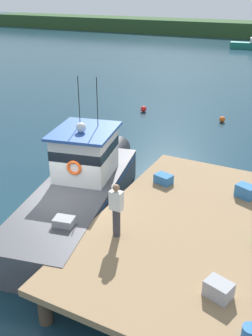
# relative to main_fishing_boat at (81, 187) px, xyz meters

# --- Properties ---
(ground_plane) EXTENTS (200.00, 200.00, 0.00)m
(ground_plane) POSITION_rel_main_fishing_boat_xyz_m (-0.08, -0.77, -1.01)
(ground_plane) COLOR #193847
(dock) EXTENTS (6.00, 9.00, 1.20)m
(dock) POSITION_rel_main_fishing_boat_xyz_m (4.72, -0.77, 0.07)
(dock) COLOR #4C3D2D
(dock) RESTS_ON ground
(main_fishing_boat) EXTENTS (4.20, 9.96, 4.80)m
(main_fishing_boat) POSITION_rel_main_fishing_boat_xyz_m (0.00, 0.00, 0.00)
(main_fishing_boat) COLOR #4C4C51
(main_fishing_boat) RESTS_ON ground
(crate_stack_mid_dock) EXTENTS (0.69, 0.58, 0.33)m
(crate_stack_mid_dock) POSITION_rel_main_fishing_boat_xyz_m (2.71, 1.32, 0.36)
(crate_stack_mid_dock) COLOR #3370B2
(crate_stack_mid_dock) RESTS_ON dock
(crate_stack_near_edge) EXTENTS (0.70, 0.59, 0.40)m
(crate_stack_near_edge) POSITION_rel_main_fishing_boat_xyz_m (5.95, -3.34, 0.39)
(crate_stack_near_edge) COLOR #9E9EA3
(crate_stack_near_edge) RESTS_ON dock
(crate_single_far) EXTENTS (0.72, 0.63, 0.43)m
(crate_single_far) POSITION_rel_main_fishing_boat_xyz_m (5.55, 1.63, 0.41)
(crate_single_far) COLOR #3370B2
(crate_single_far) RESTS_ON dock
(bait_bucket) EXTENTS (0.32, 0.32, 0.34)m
(bait_bucket) POSITION_rel_main_fishing_boat_xyz_m (6.82, -4.24, 0.36)
(bait_bucket) COLOR #2866B2
(bait_bucket) RESTS_ON dock
(deckhand_by_the_boat) EXTENTS (0.36, 0.22, 1.63)m
(deckhand_by_the_boat) POSITION_rel_main_fishing_boat_xyz_m (2.74, -2.29, 1.05)
(deckhand_by_the_boat) COLOR #383842
(deckhand_by_the_boat) RESTS_ON dock
(moored_boat_far_right) EXTENTS (5.96, 2.14, 1.49)m
(moored_boat_far_right) POSITION_rel_main_fishing_boat_xyz_m (-2.58, 46.26, -0.49)
(moored_boat_far_right) COLOR #196B5B
(moored_boat_far_right) RESTS_ON ground
(mooring_buoy_outer) EXTENTS (0.37, 0.37, 0.37)m
(mooring_buoy_outer) POSITION_rel_main_fishing_boat_xyz_m (2.02, 12.83, -0.82)
(mooring_buoy_outer) COLOR #EA5B19
(mooring_buoy_outer) RESTS_ON ground
(mooring_buoy_spare_mooring) EXTENTS (0.40, 0.40, 0.40)m
(mooring_buoy_spare_mooring) POSITION_rel_main_fishing_boat_xyz_m (-3.28, 12.58, -0.81)
(mooring_buoy_spare_mooring) COLOR red
(mooring_buoy_spare_mooring) RESTS_ON ground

